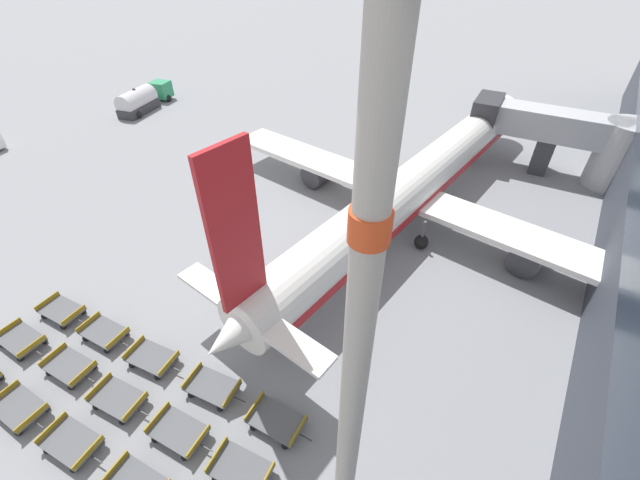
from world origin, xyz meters
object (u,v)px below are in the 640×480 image
at_px(baggage_dolly_row_mid_a_col_d, 179,432).
at_px(airplane, 416,184).
at_px(baggage_dolly_row_near_col_b, 19,408).
at_px(baggage_dolly_row_near_col_c, 72,442).
at_px(baggage_dolly_row_mid_b_col_a, 62,311).
at_px(baggage_dolly_row_mid_b_col_c, 152,358).
at_px(apron_light_mast, 354,381).
at_px(baggage_dolly_row_mid_b_col_e, 276,421).
at_px(fuel_tanker_primary, 142,100).
at_px(baggage_dolly_row_mid_a_col_e, 241,470).
at_px(baggage_dolly_row_mid_b_col_b, 104,333).
at_px(baggage_dolly_row_mid_a_col_b, 70,367).
at_px(baggage_dolly_row_mid_a_col_c, 118,399).
at_px(baggage_dolly_row_mid_b_col_d, 213,387).
at_px(baggage_dolly_row_mid_a_col_a, 21,340).

bearing_deg(baggage_dolly_row_mid_a_col_d, airplane, 85.82).
bearing_deg(baggage_dolly_row_mid_a_col_d, baggage_dolly_row_near_col_b, -154.22).
height_order(baggage_dolly_row_near_col_c, baggage_dolly_row_mid_b_col_a, same).
bearing_deg(baggage_dolly_row_mid_b_col_c, apron_light_mast, -4.36).
bearing_deg(baggage_dolly_row_mid_b_col_e, baggage_dolly_row_mid_a_col_d, -139.75).
distance_m(fuel_tanker_primary, baggage_dolly_row_mid_b_col_e, 49.17).
xyz_separation_m(baggage_dolly_row_near_col_b, baggage_dolly_row_mid_b_col_a, (-4.61, 4.77, 0.00)).
height_order(baggage_dolly_row_mid_a_col_d, baggage_dolly_row_mid_a_col_e, same).
bearing_deg(baggage_dolly_row_mid_b_col_b, airplane, 65.50).
height_order(baggage_dolly_row_mid_b_col_b, apron_light_mast, apron_light_mast).
relative_size(baggage_dolly_row_mid_a_col_b, baggage_dolly_row_mid_a_col_c, 1.00).
height_order(baggage_dolly_row_mid_a_col_d, baggage_dolly_row_mid_b_col_e, same).
bearing_deg(baggage_dolly_row_mid_b_col_d, baggage_dolly_row_mid_a_col_e, -28.31).
distance_m(baggage_dolly_row_mid_a_col_a, baggage_dolly_row_mid_b_col_e, 16.43).
xyz_separation_m(airplane, fuel_tanker_primary, (-40.86, 3.36, -1.84)).
bearing_deg(baggage_dolly_row_mid_a_col_e, baggage_dolly_row_near_col_c, -154.50).
xyz_separation_m(airplane, apron_light_mast, (6.88, -23.03, 8.21)).
xyz_separation_m(fuel_tanker_primary, baggage_dolly_row_mid_a_col_e, (42.82, -26.96, -0.89)).
xyz_separation_m(baggage_dolly_row_near_col_c, apron_light_mast, (12.49, 4.18, 10.93)).
distance_m(baggage_dolly_row_mid_a_col_a, apron_light_mast, 23.60).
height_order(baggage_dolly_row_mid_b_col_a, baggage_dolly_row_mid_b_col_d, same).
height_order(baggage_dolly_row_near_col_b, baggage_dolly_row_mid_b_col_e, same).
bearing_deg(baggage_dolly_row_mid_b_col_b, baggage_dolly_row_mid_b_col_d, 7.67).
distance_m(baggage_dolly_row_near_col_c, apron_light_mast, 17.12).
distance_m(baggage_dolly_row_near_col_b, baggage_dolly_row_mid_b_col_b, 5.31).
distance_m(baggage_dolly_row_mid_a_col_a, baggage_dolly_row_mid_b_col_c, 8.34).
bearing_deg(baggage_dolly_row_mid_a_col_c, baggage_dolly_row_mid_a_col_b, -175.01).
xyz_separation_m(baggage_dolly_row_mid_a_col_d, apron_light_mast, (8.63, 0.98, 10.93)).
bearing_deg(baggage_dolly_row_mid_b_col_b, baggage_dolly_row_mid_a_col_e, -5.17).
height_order(airplane, baggage_dolly_row_mid_b_col_e, airplane).
xyz_separation_m(baggage_dolly_row_near_col_c, baggage_dolly_row_mid_b_col_e, (7.49, 6.28, 0.00)).
xyz_separation_m(baggage_dolly_row_mid_a_col_d, baggage_dolly_row_mid_a_col_e, (3.72, 0.41, 0.00)).
xyz_separation_m(baggage_dolly_row_near_col_c, baggage_dolly_row_mid_a_col_c, (-0.12, 2.59, 0.00)).
bearing_deg(baggage_dolly_row_mid_b_col_a, baggage_dolly_row_mid_a_col_d, -4.79).
distance_m(airplane, baggage_dolly_row_mid_a_col_d, 24.23).
relative_size(fuel_tanker_primary, baggage_dolly_row_mid_a_col_a, 2.82).
relative_size(fuel_tanker_primary, baggage_dolly_row_near_col_c, 2.79).
bearing_deg(baggage_dolly_row_mid_b_col_d, baggage_dolly_row_mid_a_col_a, -160.46).
xyz_separation_m(fuel_tanker_primary, apron_light_mast, (47.74, -26.39, 10.05)).
distance_m(baggage_dolly_row_near_col_b, baggage_dolly_row_mid_a_col_a, 4.90).
xyz_separation_m(baggage_dolly_row_mid_b_col_a, baggage_dolly_row_mid_b_col_b, (3.86, 0.48, 0.00)).
height_order(baggage_dolly_row_mid_a_col_d, baggage_dolly_row_mid_b_col_a, same).
distance_m(baggage_dolly_row_near_col_c, baggage_dolly_row_mid_a_col_b, 4.68).
relative_size(fuel_tanker_primary, baggage_dolly_row_mid_b_col_b, 2.80).
distance_m(baggage_dolly_row_mid_a_col_e, baggage_dolly_row_mid_b_col_a, 16.08).
height_order(baggage_dolly_row_near_col_c, baggage_dolly_row_mid_b_col_d, same).
distance_m(baggage_dolly_row_mid_a_col_c, apron_light_mast, 16.77).
height_order(baggage_dolly_row_mid_a_col_c, baggage_dolly_row_mid_b_col_d, same).
bearing_deg(baggage_dolly_row_mid_a_col_b, baggage_dolly_row_mid_b_col_d, 25.19).
bearing_deg(baggage_dolly_row_mid_a_col_c, baggage_dolly_row_mid_b_col_b, 154.78).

